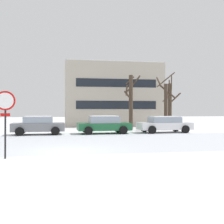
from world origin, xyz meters
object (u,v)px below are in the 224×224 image
stop_sign (5,111)px  parked_car_gray (38,125)px  parked_car_white (164,124)px  parked_car_green (104,124)px

stop_sign → parked_car_gray: stop_sign is taller
stop_sign → parked_car_gray: 10.55m
parked_car_gray → parked_car_white: parked_car_gray is taller
parked_car_green → parked_car_white: 5.08m
parked_car_gray → parked_car_white: 10.16m
stop_sign → parked_car_white: size_ratio=0.59×
parked_car_gray → parked_car_green: size_ratio=0.93×
parked_car_white → stop_sign: bearing=-134.7°
stop_sign → parked_car_gray: (0.35, 10.48, -1.13)m
stop_sign → parked_car_gray: size_ratio=0.66×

